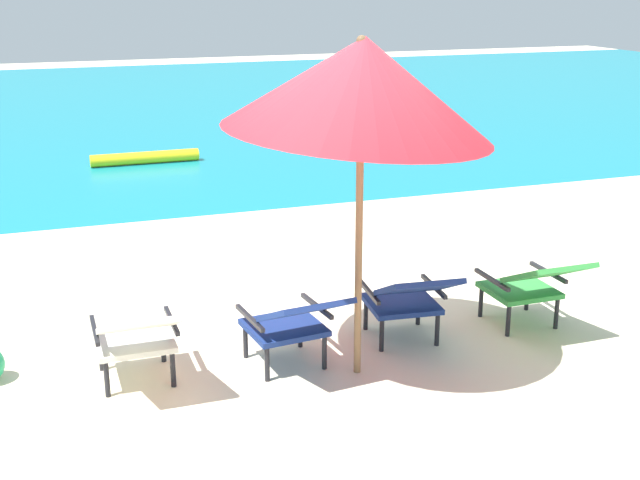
{
  "coord_description": "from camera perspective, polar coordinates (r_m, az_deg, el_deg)",
  "views": [
    {
      "loc": [
        -2.08,
        -5.46,
        2.68
      ],
      "look_at": [
        0.0,
        0.37,
        0.75
      ],
      "focal_mm": 47.4,
      "sensor_mm": 36.0,
      "label": 1
    }
  ],
  "objects": [
    {
      "name": "ground_plane",
      "position": [
        10.05,
        -6.97,
        1.74
      ],
      "size": [
        40.0,
        40.0,
        0.0
      ],
      "primitive_type": "plane",
      "color": "beige"
    },
    {
      "name": "lounge_chair_far_right",
      "position": [
        6.79,
        14.17,
        -2.8
      ],
      "size": [
        0.55,
        0.87,
        0.68
      ],
      "color": "#338E3D",
      "rests_on": "ground_plane"
    },
    {
      "name": "lounge_chair_near_left",
      "position": [
        5.89,
        -1.78,
        -5.41
      ],
      "size": [
        0.62,
        0.92,
        0.68
      ],
      "color": "navy",
      "rests_on": "ground_plane"
    },
    {
      "name": "swim_buoy",
      "position": [
        12.94,
        -11.72,
        5.47
      ],
      "size": [
        1.6,
        0.18,
        0.18
      ],
      "primitive_type": "cylinder",
      "rotation": [
        0.0,
        1.57,
        0.0
      ],
      "color": "yellow",
      "rests_on": "ocean_band"
    },
    {
      "name": "beach_umbrella_center",
      "position": [
        5.49,
        2.82,
        10.37
      ],
      "size": [
        2.4,
        2.38,
        2.4
      ],
      "color": "olive",
      "rests_on": "ground_plane"
    },
    {
      "name": "ocean_band",
      "position": [
        18.75,
        -13.21,
        8.69
      ],
      "size": [
        40.0,
        18.0,
        0.01
      ],
      "primitive_type": "cube",
      "color": "teal",
      "rests_on": "ground_plane"
    },
    {
      "name": "lounge_chair_far_left",
      "position": [
        5.79,
        -12.26,
        -6.25
      ],
      "size": [
        0.55,
        0.88,
        0.68
      ],
      "color": "silver",
      "rests_on": "ground_plane"
    },
    {
      "name": "lounge_chair_near_right",
      "position": [
        6.34,
        6.04,
        -3.82
      ],
      "size": [
        0.63,
        0.93,
        0.68
      ],
      "color": "navy",
      "rests_on": "ground_plane"
    }
  ]
}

